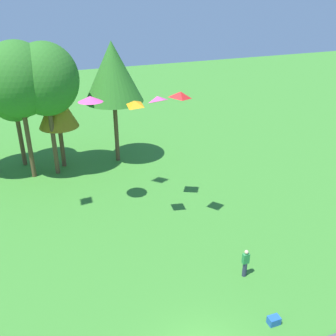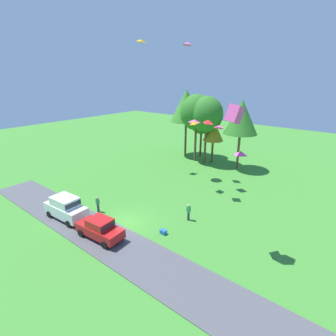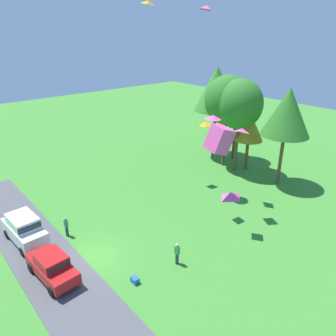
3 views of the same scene
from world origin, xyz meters
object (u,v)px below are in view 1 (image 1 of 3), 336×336
Objects in this scene: kite_delta_low_drifter at (90,99)px; kite_diamond_near_flag at (135,103)px; tree_far_left at (45,80)px; cooler_box at (274,320)px; tree_right_of_center at (57,108)px; kite_diamond_trailing_tail at (157,99)px; tree_center_back at (113,72)px; tree_lone_near at (13,95)px; kite_diamond_topmost at (181,95)px; tree_far_right at (18,80)px; person_beside_suv at (245,263)px.

kite_delta_low_drifter is 3.71m from kite_diamond_near_flag.
tree_far_left reaches higher than cooler_box.
tree_right_of_center is (0.67, 1.20, -2.63)m from tree_far_left.
cooler_box is at bearing -68.54° from tree_far_left.
cooler_box is 0.61× the size of kite_diamond_near_flag.
kite_delta_low_drifter reaches higher than kite_diamond_trailing_tail.
tree_far_left reaches higher than tree_center_back.
kite_diamond_near_flag is (6.60, -12.49, 2.12)m from tree_lone_near.
kite_diamond_trailing_tail is 3.27m from kite_diamond_topmost.
kite_delta_low_drifter is 1.49× the size of kite_diamond_trailing_tail.
tree_far_right is 10.18× the size of kite_diamond_trailing_tail.
tree_center_back is 8.36m from kite_diamond_trailing_tail.
tree_far_right is at bearing -174.34° from tree_center_back.
tree_right_of_center is at bearing 61.06° from tree_far_left.
kite_diamond_topmost is (1.27, -11.39, 0.98)m from tree_center_back.
tree_far_left is 10.44× the size of kite_diamond_topmost.
kite_diamond_topmost reaches higher than person_beside_suv.
tree_far_right reaches higher than tree_right_of_center.
kite_diamond_near_flag is at bearing -133.23° from kite_diamond_trailing_tail.
tree_center_back is (7.78, -1.93, 1.62)m from tree_lone_near.
tree_right_of_center is at bearing 24.62° from tree_far_right.
kite_diamond_trailing_tail is at bearing -57.61° from tree_right_of_center.
tree_lone_near is at bearing 154.94° from tree_right_of_center.
kite_diamond_topmost is 2.63m from kite_diamond_near_flag.
kite_delta_low_drifter is at bearing 113.23° from cooler_box.
kite_diamond_trailing_tail is at bearing -50.53° from tree_far_left.
tree_far_left is at bearing 112.74° from kite_diamond_near_flag.
kite_delta_low_drifter is (1.49, -7.88, 2.74)m from tree_right_of_center.
cooler_box is at bearing -66.77° from kite_delta_low_drifter.
tree_right_of_center is at bearing 116.44° from kite_diamond_topmost.
cooler_box is (7.74, -19.69, -7.58)m from tree_far_left.
kite_diamond_near_flag is at bearing 110.17° from cooler_box.
kite_diamond_near_flag is at bearing -62.13° from tree_lone_near.
tree_center_back is at bearing 96.34° from kite_diamond_topmost.
tree_center_back is 10.12× the size of kite_diamond_topmost.
kite_delta_low_drifter is 1.70× the size of kite_diamond_near_flag.
tree_lone_near is 5.34× the size of kite_delta_low_drifter.
kite_diamond_topmost is (0.33, -3.08, 1.03)m from kite_diamond_trailing_tail.
tree_far_right is 7.20m from tree_center_back.
kite_diamond_topmost is (9.05, -13.32, 2.60)m from tree_lone_near.
kite_diamond_trailing_tail is (8.10, -7.59, -0.18)m from tree_far_right.
tree_center_back is at bearing 96.42° from kite_diamond_trailing_tail.
cooler_box is 13.28m from kite_diamond_near_flag.
tree_far_right reaches higher than kite_diamond_topmost.
tree_right_of_center is 22.61m from cooler_box.
tree_lone_near is at bearing 103.11° from tree_far_right.
tree_center_back is 6.52× the size of kite_delta_low_drifter.
kite_diamond_near_flag reaches higher than tree_right_of_center.
kite_delta_low_drifter is (4.65, -9.36, 1.73)m from tree_lone_near.
tree_far_right is 6.84× the size of kite_delta_low_drifter.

